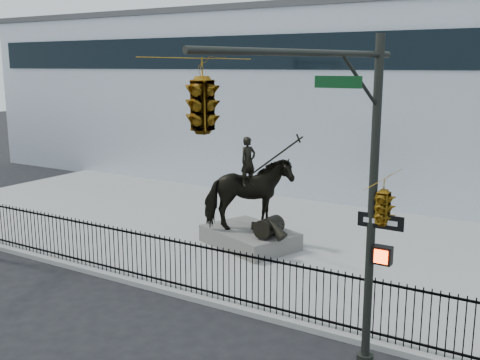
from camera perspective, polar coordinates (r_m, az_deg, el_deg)
The scene contains 7 objects.
ground at distance 16.24m, azimuth -12.30°, elevation -11.89°, with size 120.00×120.00×0.00m, color black.
plaza at distance 21.47m, azimuth 0.68°, elevation -5.54°, with size 30.00×12.00×0.15m, color #969694.
building at distance 32.45m, azimuth 12.61°, elevation 7.95°, with size 44.00×14.00×9.00m, color silver.
picket_fence at distance 16.77m, azimuth -9.48°, elevation -7.70°, with size 22.10×0.10×1.50m.
statue_plinth at distance 19.85m, azimuth 0.98°, elevation -5.86°, with size 3.16×2.17×0.59m, color #5D5A55.
equestrian_statue at distance 19.40m, azimuth 1.11°, elevation -1.57°, with size 3.81×3.09×3.43m.
traffic_signal_right at distance 9.66m, azimuth 6.51°, elevation 2.30°, with size 2.17×6.86×7.00m.
Camera 1 is at (10.46, -10.66, 6.39)m, focal length 42.00 mm.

